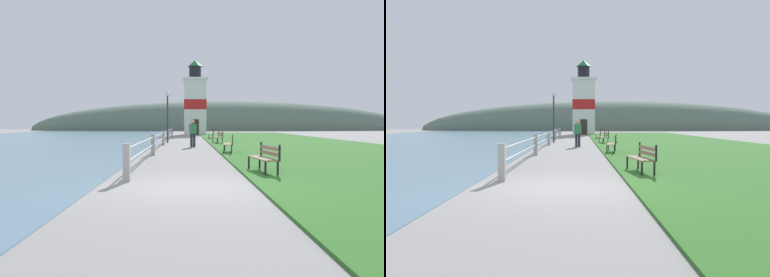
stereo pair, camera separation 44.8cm
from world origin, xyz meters
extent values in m
plane|color=gray|center=(0.00, 0.00, 0.00)|extent=(160.00, 160.00, 0.00)
cube|color=#2D6623|center=(7.70, 19.33, 0.03)|extent=(12.00, 58.00, 0.06)
cube|color=#A8A399|center=(-1.60, 1.00, 0.51)|extent=(0.18, 0.18, 1.02)
cube|color=#A8A399|center=(-1.60, 8.97, 0.51)|extent=(0.18, 0.18, 1.02)
cube|color=#A8A399|center=(-1.60, 16.93, 0.51)|extent=(0.18, 0.18, 1.02)
cube|color=#A8A399|center=(-1.60, 24.90, 0.51)|extent=(0.18, 0.18, 1.02)
cube|color=#A8A399|center=(-1.60, 32.87, 0.51)|extent=(0.18, 0.18, 1.02)
cylinder|color=#B2B2B7|center=(-1.60, 16.93, 0.87)|extent=(0.06, 31.87, 0.06)
cylinder|color=#B2B2B7|center=(-1.60, 16.93, 0.51)|extent=(0.06, 31.87, 0.06)
cube|color=#846B51|center=(2.21, 2.51, 0.47)|extent=(0.33, 1.69, 0.04)
cube|color=#846B51|center=(2.35, 2.53, 0.47)|extent=(0.33, 1.69, 0.04)
cube|color=#846B51|center=(2.50, 2.55, 0.47)|extent=(0.33, 1.69, 0.04)
cube|color=#846B51|center=(2.58, 2.56, 0.79)|extent=(0.27, 1.68, 0.11)
cube|color=#846B51|center=(2.58, 2.56, 0.63)|extent=(0.27, 1.68, 0.11)
cube|color=black|center=(2.27, 1.70, 0.23)|extent=(0.06, 0.06, 0.45)
cube|color=black|center=(2.07, 3.32, 0.23)|extent=(0.06, 0.06, 0.45)
cube|color=black|center=(2.64, 1.74, 0.23)|extent=(0.06, 0.06, 0.45)
cube|color=black|center=(2.43, 3.36, 0.23)|extent=(0.06, 0.06, 0.45)
cube|color=black|center=(2.69, 1.75, 0.70)|extent=(0.06, 0.06, 0.49)
cube|color=black|center=(2.48, 3.37, 0.70)|extent=(0.06, 0.06, 0.49)
cube|color=#846B51|center=(2.01, 10.24, 0.47)|extent=(0.33, 1.75, 0.04)
cube|color=#846B51|center=(2.15, 10.23, 0.47)|extent=(0.33, 1.75, 0.04)
cube|color=#846B51|center=(2.30, 10.21, 0.47)|extent=(0.33, 1.75, 0.04)
cube|color=#846B51|center=(2.38, 10.20, 0.79)|extent=(0.27, 1.74, 0.11)
cube|color=#846B51|center=(2.38, 10.20, 0.63)|extent=(0.27, 1.74, 0.11)
cube|color=black|center=(1.86, 9.40, 0.23)|extent=(0.06, 0.06, 0.45)
cube|color=black|center=(2.07, 11.09, 0.23)|extent=(0.06, 0.06, 0.45)
cube|color=black|center=(2.23, 9.36, 0.23)|extent=(0.06, 0.06, 0.45)
cube|color=black|center=(2.44, 11.05, 0.23)|extent=(0.06, 0.06, 0.45)
cube|color=black|center=(2.28, 9.35, 0.70)|extent=(0.06, 0.06, 0.49)
cube|color=black|center=(2.49, 11.04, 0.70)|extent=(0.06, 0.06, 0.49)
cube|color=#846B51|center=(2.20, 18.99, 0.47)|extent=(0.29, 1.82, 0.04)
cube|color=#846B51|center=(2.34, 19.00, 0.47)|extent=(0.29, 1.82, 0.04)
cube|color=#846B51|center=(2.49, 19.02, 0.47)|extent=(0.29, 1.82, 0.04)
cube|color=#846B51|center=(2.58, 19.03, 0.79)|extent=(0.24, 1.81, 0.11)
cube|color=#846B51|center=(2.58, 19.03, 0.63)|extent=(0.24, 1.81, 0.11)
cube|color=black|center=(2.25, 18.11, 0.23)|extent=(0.05, 0.05, 0.45)
cube|color=black|center=(2.07, 19.86, 0.23)|extent=(0.05, 0.05, 0.45)
cube|color=black|center=(2.62, 18.14, 0.23)|extent=(0.05, 0.05, 0.45)
cube|color=black|center=(2.44, 19.90, 0.23)|extent=(0.05, 0.05, 0.45)
cube|color=black|center=(2.66, 18.15, 0.70)|extent=(0.05, 0.05, 0.49)
cube|color=black|center=(2.49, 19.90, 0.70)|extent=(0.05, 0.05, 0.49)
cube|color=#846B51|center=(2.25, 27.25, 0.47)|extent=(0.20, 1.87, 0.04)
cube|color=#846B51|center=(2.40, 27.25, 0.47)|extent=(0.20, 1.87, 0.04)
cube|color=#846B51|center=(2.55, 27.24, 0.47)|extent=(0.20, 1.87, 0.04)
cube|color=#846B51|center=(2.63, 27.23, 0.79)|extent=(0.14, 1.86, 0.11)
cube|color=#846B51|center=(2.63, 27.23, 0.63)|extent=(0.14, 1.86, 0.11)
cube|color=black|center=(2.17, 26.35, 0.23)|extent=(0.05, 0.05, 0.45)
cube|color=black|center=(2.26, 28.16, 0.23)|extent=(0.05, 0.05, 0.45)
cube|color=black|center=(2.54, 26.33, 0.23)|extent=(0.05, 0.05, 0.45)
cube|color=black|center=(2.63, 28.14, 0.23)|extent=(0.05, 0.05, 0.45)
cube|color=black|center=(2.59, 26.33, 0.70)|extent=(0.05, 0.05, 0.49)
cube|color=black|center=(2.68, 28.14, 0.70)|extent=(0.05, 0.05, 0.49)
cube|color=white|center=(1.18, 40.50, 3.57)|extent=(2.87, 2.87, 7.15)
cube|color=red|center=(1.18, 40.50, 3.93)|extent=(2.91, 2.91, 1.29)
cube|color=white|center=(1.18, 40.50, 7.27)|extent=(3.30, 3.30, 0.25)
cylinder|color=black|center=(1.18, 40.50, 8.17)|extent=(1.58, 1.58, 1.53)
cone|color=#23703D|center=(1.18, 40.50, 9.35)|extent=(1.97, 1.97, 0.84)
cube|color=#332823|center=(1.18, 39.05, 1.00)|extent=(0.90, 0.06, 2.00)
cylinder|color=#28282D|center=(0.33, 14.98, 0.43)|extent=(0.16, 0.16, 0.86)
cylinder|color=#28282D|center=(0.51, 15.05, 0.43)|extent=(0.16, 0.16, 0.86)
cube|color=#337A47|center=(0.42, 15.01, 1.18)|extent=(0.48, 0.37, 0.64)
sphere|color=tan|center=(0.42, 15.01, 1.64)|extent=(0.23, 0.23, 0.23)
cylinder|color=#333338|center=(-1.45, 20.07, 1.80)|extent=(0.12, 0.12, 3.60)
sphere|color=white|center=(-1.45, 20.07, 3.78)|extent=(0.36, 0.36, 0.36)
ellipsoid|color=#566B5B|center=(8.00, 68.67, 0.00)|extent=(80.00, 16.00, 12.00)
camera|label=1|loc=(-0.01, -8.96, 1.57)|focal=35.00mm
camera|label=2|loc=(0.44, -8.96, 1.57)|focal=35.00mm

